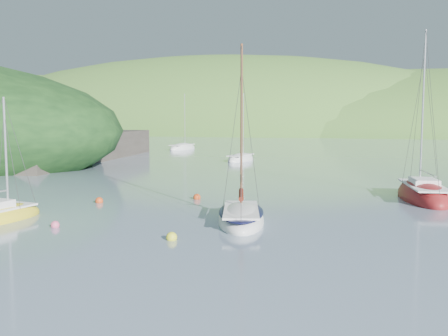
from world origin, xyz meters
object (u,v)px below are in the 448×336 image
(sloop_red, at_px, (423,196))
(distant_sloop_a, at_px, (241,160))
(distant_sloop_c, at_px, (182,149))
(daysailer_white, at_px, (241,218))

(sloop_red, relative_size, distant_sloop_a, 1.33)
(distant_sloop_c, bearing_deg, sloop_red, -43.16)
(sloop_red, height_order, distant_sloop_c, sloop_red)
(daysailer_white, distance_m, distant_sloop_a, 37.16)
(daysailer_white, height_order, sloop_red, sloop_red)
(sloop_red, distance_m, distant_sloop_c, 56.12)
(daysailer_white, distance_m, sloop_red, 14.43)
(daysailer_white, distance_m, distant_sloop_c, 60.13)
(sloop_red, height_order, distant_sloop_a, sloop_red)
(distant_sloop_c, bearing_deg, distant_sloop_a, -42.12)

